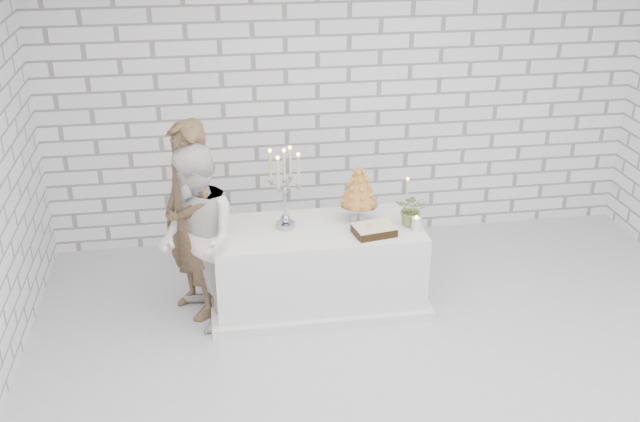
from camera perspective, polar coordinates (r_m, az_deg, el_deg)
The scene contains 11 objects.
ground at distance 5.91m, azimuth 6.62°, elevation -12.45°, with size 6.00×5.00×0.01m, color silver.
wall_back at distance 7.43m, azimuth 2.19°, elevation 8.75°, with size 6.00×0.01×3.00m, color white.
cake_table at distance 6.55m, azimuth -0.15°, elevation -4.24°, with size 1.80×0.80×0.75m, color white.
groom at distance 6.30m, azimuth -9.97°, elevation -0.77°, with size 0.64×0.42×1.75m, color #463321.
bride at distance 6.16m, azimuth -9.42°, elevation -2.16°, with size 0.78×0.61×1.60m, color white.
candelabra at distance 6.24m, azimuth -2.74°, elevation 1.71°, with size 0.29×0.29×0.72m, color #9A9AA4, non-canonical shape.
croquembouche at distance 6.41m, azimuth 3.01°, elevation 1.37°, with size 0.34×0.34×0.52m, color #9A612A, non-canonical shape.
chocolate_cake at distance 6.27m, azimuth 4.19°, elevation -1.46°, with size 0.34×0.24×0.08m, color black.
pillar_candle at distance 6.35m, azimuth 7.43°, elevation -1.04°, with size 0.08×0.08×0.12m, color white.
extra_taper at distance 6.64m, azimuth 6.72°, elevation 1.13°, with size 0.06×0.06×0.32m, color beige.
flowers at distance 6.41m, azimuth 7.12°, elevation 0.13°, with size 0.27×0.23×0.30m, color #4D7E3B.
Camera 1 is at (-1.37, -4.50, 3.57)m, focal length 41.48 mm.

